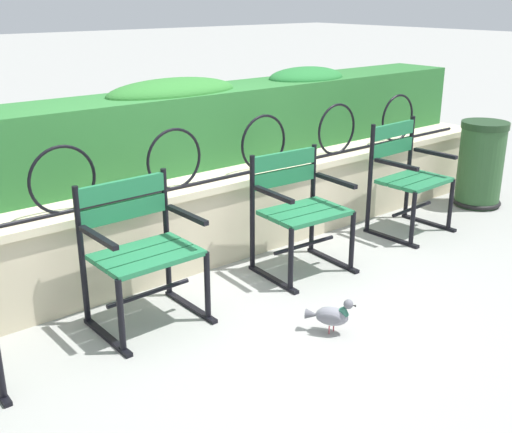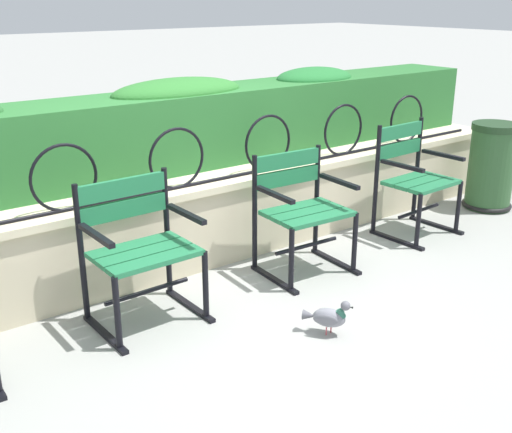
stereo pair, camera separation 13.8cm
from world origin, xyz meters
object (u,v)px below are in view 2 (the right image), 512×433
object	(u,v)px
park_chair_centre_left	(139,246)
trash_bin	(491,168)
park_chair_rightmost	(414,177)
pigeon_near_chairs	(328,317)
park_chair_centre_right	(301,208)

from	to	relation	value
park_chair_centre_left	trash_bin	distance (m)	3.49
park_chair_rightmost	pigeon_near_chairs	size ratio (longest dim) A/B	3.48
park_chair_rightmost	trash_bin	bearing A→B (deg)	-1.27
park_chair_centre_right	park_chair_centre_left	bearing A→B (deg)	178.34
park_chair_centre_left	park_chair_rightmost	xyz separation A→B (m)	(2.44, -0.02, 0.01)
trash_bin	park_chair_centre_right	bearing A→B (deg)	179.75
park_chair_centre_left	trash_bin	world-z (taller)	park_chair_centre_left
park_chair_centre_right	trash_bin	bearing A→B (deg)	-0.25
park_chair_centre_left	trash_bin	size ratio (longest dim) A/B	1.09
park_chair_centre_left	trash_bin	bearing A→B (deg)	-0.75
park_chair_centre_left	pigeon_near_chairs	world-z (taller)	park_chair_centre_left
park_chair_centre_right	pigeon_near_chairs	size ratio (longest dim) A/B	3.25
park_chair_rightmost	pigeon_near_chairs	xyz separation A→B (m)	(-1.69, -0.81, -0.36)
park_chair_centre_right	pigeon_near_chairs	distance (m)	0.99
park_chair_centre_left	trash_bin	xyz separation A→B (m)	(3.49, -0.05, -0.09)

